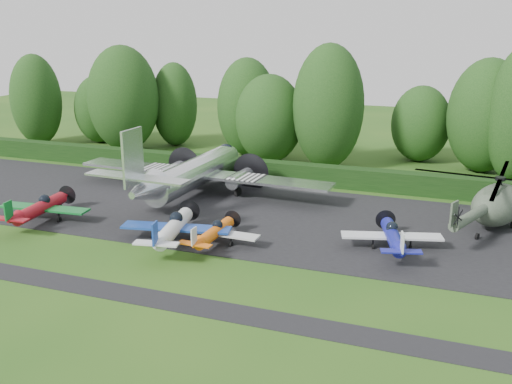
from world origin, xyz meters
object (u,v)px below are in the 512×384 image
(transport_plane, at_px, (193,173))
(light_plane_blue, at_px, (393,236))
(helicopter, at_px, (498,201))
(light_plane_white, at_px, (174,227))
(light_plane_red, at_px, (40,208))
(light_plane_orange, at_px, (215,232))

(transport_plane, xyz_separation_m, light_plane_blue, (18.83, -7.10, -1.13))
(helicopter, bearing_deg, light_plane_white, -174.67)
(light_plane_red, xyz_separation_m, light_plane_orange, (15.12, 0.14, -0.20))
(light_plane_red, bearing_deg, helicopter, 22.83)
(light_plane_blue, relative_size, helicopter, 0.49)
(transport_plane, relative_size, light_plane_blue, 3.42)
(transport_plane, height_order, light_plane_white, transport_plane)
(light_plane_red, distance_m, light_plane_white, 12.29)
(transport_plane, bearing_deg, light_plane_white, -73.53)
(light_plane_red, height_order, helicopter, helicopter)
(light_plane_red, relative_size, light_plane_blue, 1.07)
(light_plane_red, height_order, light_plane_blue, light_plane_red)
(light_plane_orange, distance_m, helicopter, 21.85)
(transport_plane, relative_size, light_plane_orange, 3.81)
(transport_plane, height_order, light_plane_orange, transport_plane)
(light_plane_red, relative_size, helicopter, 0.53)
(light_plane_red, distance_m, helicopter, 35.82)
(helicopter, bearing_deg, light_plane_orange, -172.98)
(light_plane_orange, distance_m, light_plane_blue, 12.55)
(light_plane_white, distance_m, helicopter, 24.70)
(light_plane_red, distance_m, light_plane_blue, 27.44)
(light_plane_white, height_order, light_plane_blue, light_plane_white)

